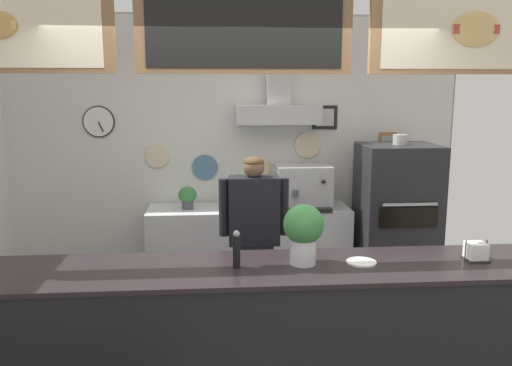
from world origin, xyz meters
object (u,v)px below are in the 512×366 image
object	(u,v)px
napkin_holder	(476,252)
condiment_plate	(361,262)
basil_vase	(304,232)
espresso_machine	(303,187)
shop_worker	(254,244)
potted_thyme	(240,195)
potted_oregano	(273,194)
pepper_grinder	(237,250)
pizza_oven	(396,221)
potted_rosemary	(187,196)

from	to	relation	value
napkin_holder	condiment_plate	bearing A→B (deg)	-179.30
napkin_holder	basil_vase	xyz separation A→B (m)	(-1.14, 0.00, 0.16)
napkin_holder	basil_vase	size ratio (longest dim) A/B	0.38
espresso_machine	basil_vase	world-z (taller)	basil_vase
shop_worker	espresso_machine	bearing A→B (deg)	-118.21
shop_worker	potted_thyme	distance (m)	1.13
potted_oregano	pepper_grinder	xyz separation A→B (m)	(-0.46, -2.17, 0.10)
espresso_machine	napkin_holder	distance (m)	2.24
condiment_plate	pepper_grinder	size ratio (longest dim) A/B	0.79
potted_thyme	potted_oregano	bearing A→B (deg)	0.27
pizza_oven	potted_oregano	bearing A→B (deg)	169.07
condiment_plate	pepper_grinder	world-z (taller)	pepper_grinder
pizza_oven	napkin_holder	world-z (taller)	pizza_oven
espresso_machine	pepper_grinder	xyz separation A→B (m)	(-0.78, -2.14, 0.02)
shop_worker	espresso_machine	size ratio (longest dim) A/B	2.80
espresso_machine	basil_vase	xyz separation A→B (m)	(-0.35, -2.10, 0.12)
espresso_machine	potted_rosemary	size ratio (longest dim) A/B	2.43
espresso_machine	pepper_grinder	distance (m)	2.28
pizza_oven	potted_oregano	world-z (taller)	pizza_oven
potted_rosemary	basil_vase	distance (m)	2.29
pizza_oven	condiment_plate	xyz separation A→B (m)	(-0.91, -1.90, 0.24)
napkin_holder	espresso_machine	bearing A→B (deg)	110.43
espresso_machine	basil_vase	size ratio (longest dim) A/B	1.45
potted_thyme	napkin_holder	bearing A→B (deg)	-56.04
espresso_machine	potted_thyme	xyz separation A→B (m)	(-0.65, 0.03, -0.08)
shop_worker	potted_thyme	xyz separation A→B (m)	(-0.06, 1.11, 0.19)
potted_rosemary	pepper_grinder	world-z (taller)	pepper_grinder
basil_vase	pepper_grinder	xyz separation A→B (m)	(-0.43, -0.04, -0.09)
condiment_plate	basil_vase	xyz separation A→B (m)	(-0.38, 0.01, 0.21)
pizza_oven	espresso_machine	bearing A→B (deg)	167.42
potted_rosemary	shop_worker	bearing A→B (deg)	-61.34
potted_rosemary	pepper_grinder	bearing A→B (deg)	-79.13
condiment_plate	shop_worker	bearing A→B (deg)	120.74
shop_worker	pizza_oven	bearing A→B (deg)	-149.60
condiment_plate	basil_vase	size ratio (longest dim) A/B	0.49
potted_rosemary	napkin_holder	world-z (taller)	napkin_holder
shop_worker	potted_thyme	world-z (taller)	shop_worker
potted_thyme	basil_vase	xyz separation A→B (m)	(0.30, -2.13, 0.20)
potted_thyme	napkin_holder	world-z (taller)	napkin_holder
pizza_oven	shop_worker	world-z (taller)	pizza_oven
potted_oregano	napkin_holder	size ratio (longest dim) A/B	1.67
potted_oregano	pepper_grinder	world-z (taller)	pepper_grinder
pepper_grinder	napkin_holder	bearing A→B (deg)	1.30
potted_rosemary	espresso_machine	bearing A→B (deg)	-1.12
shop_worker	condiment_plate	distance (m)	1.22
potted_thyme	potted_rosemary	distance (m)	0.54
espresso_machine	napkin_holder	size ratio (longest dim) A/B	3.79
shop_worker	potted_rosemary	xyz separation A→B (m)	(-0.60, 1.10, 0.19)
espresso_machine	potted_thyme	world-z (taller)	espresso_machine
basil_vase	pepper_grinder	world-z (taller)	basil_vase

